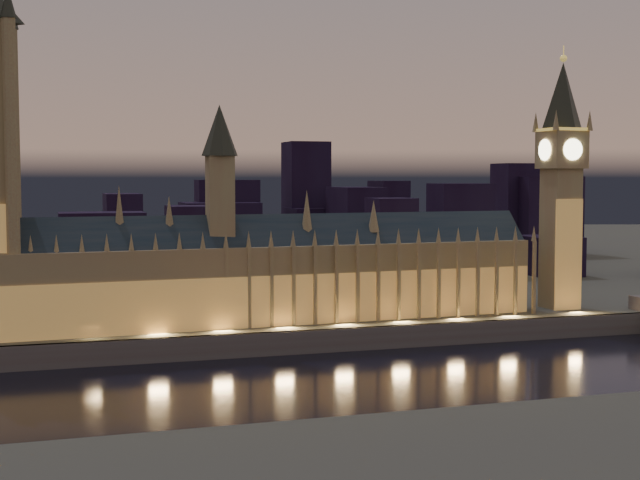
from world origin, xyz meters
name	(u,v)px	position (x,y,z in m)	size (l,w,h in m)	color
ground_plane	(358,378)	(0.00, 0.00, 0.00)	(2000.00, 2000.00, 0.00)	black
north_bank	(154,244)	(0.00, 520.00, 4.00)	(2000.00, 960.00, 8.00)	#42403D
embankment_wall	(318,341)	(0.00, 41.00, 4.00)	(2000.00, 2.50, 8.00)	brown
palace_of_westminster	(273,272)	(-10.78, 61.75, 26.37)	(202.00, 29.50, 78.00)	#976D49
elizabeth_tower	(562,163)	(108.00, 61.92, 66.11)	(18.00, 18.00, 104.41)	#976D49
city_backdrop	(268,230)	(33.25, 248.33, 30.30)	(465.92, 215.63, 77.00)	black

